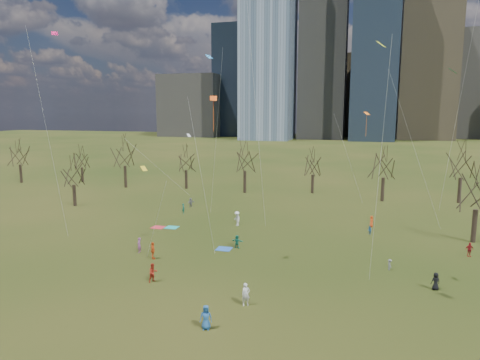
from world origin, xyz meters
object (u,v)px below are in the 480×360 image
(blanket_crimson, at_px, (158,227))
(person_1, at_px, (246,294))
(person_4, at_px, (153,251))
(blanket_teal, at_px, (172,227))
(person_2, at_px, (153,273))
(person_0, at_px, (206,317))
(blanket_navy, at_px, (224,249))

(blanket_crimson, bearing_deg, person_1, -47.99)
(blanket_crimson, height_order, person_4, person_4)
(blanket_teal, relative_size, person_2, 0.94)
(person_1, bearing_deg, person_0, -145.40)
(blanket_crimson, relative_size, person_4, 0.91)
(blanket_navy, height_order, person_2, person_2)
(blanket_navy, height_order, person_0, person_0)
(person_4, bearing_deg, person_1, -158.05)
(person_2, bearing_deg, person_4, 58.73)
(blanket_crimson, xyz_separation_m, person_2, (7.69, -16.32, 0.83))
(person_2, bearing_deg, blanket_navy, 14.28)
(blanket_navy, xyz_separation_m, blanket_crimson, (-10.87, 6.00, 0.00))
(blanket_teal, height_order, blanket_crimson, same)
(person_1, distance_m, person_2, 9.26)
(person_1, bearing_deg, person_4, 113.46)
(person_0, bearing_deg, blanket_crimson, 111.19)
(blanket_teal, relative_size, blanket_navy, 1.00)
(blanket_navy, xyz_separation_m, person_4, (-5.93, -5.00, 0.86))
(blanket_navy, bearing_deg, blanket_teal, 144.89)
(person_1, height_order, person_2, person_1)
(person_0, relative_size, person_1, 0.97)
(blanket_crimson, relative_size, person_1, 0.90)
(blanket_navy, bearing_deg, blanket_crimson, 151.12)
(blanket_crimson, height_order, person_1, person_1)
(blanket_navy, height_order, person_1, person_1)
(person_1, xyz_separation_m, person_4, (-11.75, 7.54, -0.01))
(blanket_teal, relative_size, blanket_crimson, 1.00)
(blanket_crimson, bearing_deg, blanket_teal, 14.42)
(blanket_teal, bearing_deg, blanket_crimson, -165.58)
(blanket_teal, xyz_separation_m, blanket_navy, (9.16, -6.44, 0.00))
(blanket_navy, distance_m, person_1, 13.85)
(person_0, height_order, person_4, person_4)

